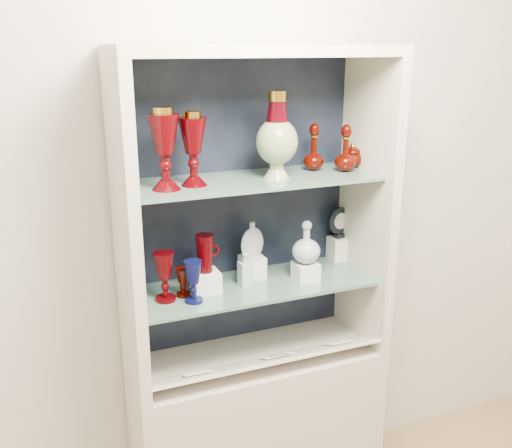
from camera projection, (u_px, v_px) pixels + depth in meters
name	position (u px, v px, depth m)	size (l,w,h in m)	color
wall_back	(235.00, 185.00, 2.29)	(3.50, 0.02, 2.80)	white
cabinet_base	(256.00, 433.00, 2.40)	(1.00, 0.40, 0.75)	beige
cabinet_back_panel	(238.00, 205.00, 2.29)	(0.98, 0.02, 1.15)	black
cabinet_side_left	(126.00, 233.00, 1.95)	(0.04, 0.40, 1.15)	beige
cabinet_side_right	(366.00, 205.00, 2.29)	(0.04, 0.40, 1.15)	beige
cabinet_top_cap	(256.00, 51.00, 1.94)	(1.00, 0.40, 0.04)	beige
shelf_lower	(254.00, 285.00, 2.22)	(0.92, 0.34, 0.01)	slate
shelf_upper	(254.00, 180.00, 2.10)	(0.92, 0.34, 0.01)	slate
label_ledge	(267.00, 361.00, 2.18)	(0.92, 0.18, 0.01)	beige
label_card_0	(339.00, 342.00, 2.29)	(0.10, 0.07, 0.00)	white
label_card_1	(279.00, 355.00, 2.20)	(0.10, 0.07, 0.00)	white
label_card_2	(197.00, 373.00, 2.08)	(0.10, 0.07, 0.00)	white
label_card_3	(275.00, 356.00, 2.19)	(0.10, 0.07, 0.00)	white
pedestal_lamp_left	(193.00, 149.00, 1.95)	(0.10, 0.10, 0.26)	#400104
pedestal_lamp_right	(165.00, 149.00, 1.89)	(0.11, 0.11, 0.28)	#400104
enamel_urn	(277.00, 136.00, 2.05)	(0.15, 0.15, 0.31)	#0E421C
ruby_decanter_a	(314.00, 144.00, 2.20)	(0.08, 0.08, 0.21)	#3E0600
ruby_decanter_b	(346.00, 147.00, 2.18)	(0.08, 0.08, 0.19)	#3E0600
lidded_bowl	(352.00, 155.00, 2.28)	(0.09, 0.09, 0.10)	#3E0600
cobalt_goblet	(193.00, 282.00, 2.04)	(0.07, 0.07, 0.16)	#0A0D40
ruby_goblet_tall	(165.00, 277.00, 2.05)	(0.08, 0.08, 0.18)	#400104
ruby_goblet_small	(183.00, 282.00, 2.10)	(0.06, 0.06, 0.11)	#3E0600
riser_ruby_pitcher	(206.00, 281.00, 2.14)	(0.10, 0.10, 0.08)	silver
ruby_pitcher	(205.00, 253.00, 2.11)	(0.11, 0.07, 0.14)	#400104
clear_square_bottle	(245.00, 269.00, 2.19)	(0.05, 0.05, 0.14)	#9EACB9
riser_flat_flask	(252.00, 267.00, 2.27)	(0.09, 0.09, 0.09)	silver
flat_flask	(252.00, 239.00, 2.23)	(0.10, 0.04, 0.15)	silver
riser_clear_round_decanter	(306.00, 271.00, 2.25)	(0.09, 0.09, 0.07)	silver
clear_round_decanter	(306.00, 243.00, 2.22)	(0.11, 0.11, 0.17)	#9EACB9
riser_cameo_medallion	(339.00, 248.00, 2.46)	(0.08, 0.08, 0.10)	silver
cameo_medallion	(340.00, 222.00, 2.43)	(0.12, 0.04, 0.14)	black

